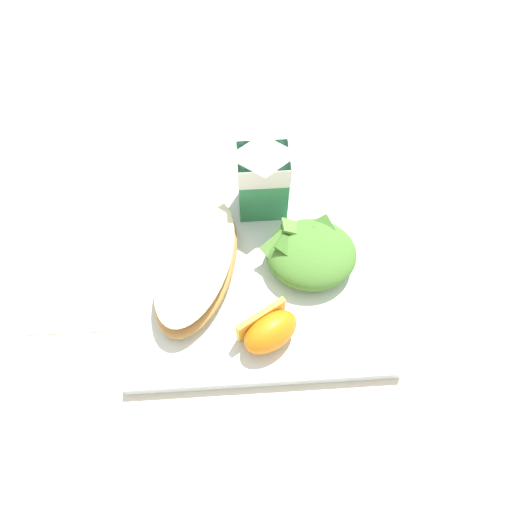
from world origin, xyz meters
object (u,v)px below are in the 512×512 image
(white_plate, at_px, (256,264))
(orange_wedge_front, at_px, (270,330))
(milk_carton, at_px, (263,174))
(cheesy_pizza_bread, at_px, (197,265))
(green_salad_pile, at_px, (311,253))
(paper_napkin, at_px, (73,288))

(white_plate, distance_m, orange_wedge_front, 0.10)
(milk_carton, bearing_deg, white_plate, -99.34)
(white_plate, bearing_deg, orange_wedge_front, -85.19)
(cheesy_pizza_bread, height_order, green_salad_pile, green_salad_pile)
(green_salad_pile, bearing_deg, milk_carton, 119.99)
(milk_carton, relative_size, orange_wedge_front, 1.57)
(green_salad_pile, xyz_separation_m, paper_napkin, (-0.27, -0.01, -0.03))
(cheesy_pizza_bread, height_order, paper_napkin, cheesy_pizza_bread)
(cheesy_pizza_bread, height_order, orange_wedge_front, orange_wedge_front)
(paper_napkin, bearing_deg, cheesy_pizza_bread, 0.86)
(green_salad_pile, height_order, orange_wedge_front, green_salad_pile)
(white_plate, height_order, milk_carton, milk_carton)
(green_salad_pile, xyz_separation_m, milk_carton, (-0.05, 0.08, 0.04))
(orange_wedge_front, relative_size, paper_napkin, 0.64)
(milk_carton, bearing_deg, cheesy_pizza_bread, -131.37)
(white_plate, height_order, paper_napkin, white_plate)
(cheesy_pizza_bread, xyz_separation_m, milk_carton, (0.08, 0.09, 0.04))
(green_salad_pile, bearing_deg, paper_napkin, -178.26)
(orange_wedge_front, bearing_deg, cheesy_pizza_bread, 132.16)
(green_salad_pile, distance_m, milk_carton, 0.10)
(orange_wedge_front, bearing_deg, paper_napkin, 160.09)
(white_plate, bearing_deg, green_salad_pile, -6.12)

